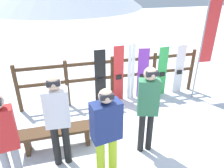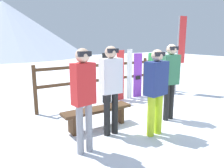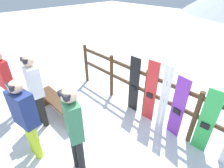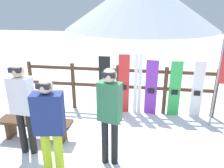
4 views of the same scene
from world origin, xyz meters
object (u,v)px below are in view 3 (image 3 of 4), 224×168
(bench, at_px, (57,103))
(snowboard_red, at_px, (150,92))
(person_navy, at_px, (25,116))
(person_red, at_px, (5,80))
(person_white, at_px, (35,87))
(snowboard_purple, at_px, (178,108))
(person_plaid_green, at_px, (74,127))
(snowboard_black_stripe, at_px, (134,85))
(snowboard_green, at_px, (206,123))
(ski_pair_white, at_px, (164,98))

(bench, distance_m, snowboard_red, 2.36)
(person_navy, bearing_deg, person_red, 175.07)
(person_white, height_order, snowboard_purple, person_white)
(person_red, bearing_deg, person_white, 25.52)
(snowboard_red, bearing_deg, person_plaid_green, -91.07)
(person_plaid_green, distance_m, snowboard_black_stripe, 2.14)
(person_red, relative_size, person_white, 0.99)
(bench, distance_m, person_plaid_green, 1.91)
(bench, relative_size, snowboard_green, 1.08)
(snowboard_black_stripe, xyz_separation_m, snowboard_purple, (1.21, -0.00, -0.03))
(person_navy, bearing_deg, ski_pair_white, 62.78)
(person_red, bearing_deg, snowboard_purple, 37.04)
(snowboard_purple, bearing_deg, person_plaid_green, -109.92)
(person_navy, bearing_deg, snowboard_red, 69.66)
(person_red, bearing_deg, person_plaid_green, 7.34)
(person_plaid_green, height_order, snowboard_black_stripe, person_plaid_green)
(bench, bearing_deg, person_red, -130.85)
(bench, xyz_separation_m, person_red, (-0.71, -0.82, 0.73))
(person_navy, relative_size, snowboard_green, 1.19)
(ski_pair_white, relative_size, snowboard_purple, 1.10)
(snowboard_black_stripe, relative_size, snowboard_purple, 1.04)
(snowboard_black_stripe, relative_size, snowboard_green, 1.04)
(snowboard_black_stripe, bearing_deg, ski_pair_white, 0.22)
(person_red, bearing_deg, bench, 49.15)
(snowboard_black_stripe, xyz_separation_m, snowboard_green, (1.80, -0.00, -0.03))
(person_red, xyz_separation_m, snowboard_green, (3.73, 2.37, -0.34))
(ski_pair_white, bearing_deg, bench, -143.31)
(bench, height_order, person_plaid_green, person_plaid_green)
(person_white, bearing_deg, snowboard_purple, 40.21)
(person_plaid_green, bearing_deg, person_navy, -153.72)
(snowboard_green, bearing_deg, person_white, -145.94)
(snowboard_black_stripe, xyz_separation_m, ski_pair_white, (0.87, 0.00, 0.05))
(person_plaid_green, distance_m, ski_pair_white, 2.12)
(person_red, relative_size, person_plaid_green, 0.99)
(bench, xyz_separation_m, snowboard_black_stripe, (1.22, 1.55, 0.42))
(person_white, xyz_separation_m, person_plaid_green, (1.62, -0.06, 0.02))
(ski_pair_white, bearing_deg, person_navy, -117.22)
(snowboard_red, xyz_separation_m, ski_pair_white, (0.36, 0.00, 0.01))
(person_red, distance_m, ski_pair_white, 3.67)
(snowboard_green, bearing_deg, person_plaid_green, -123.01)
(person_navy, height_order, snowboard_black_stripe, person_navy)
(person_red, height_order, snowboard_green, person_red)
(person_plaid_green, bearing_deg, snowboard_red, 88.93)
(person_red, relative_size, snowboard_black_stripe, 1.17)
(person_navy, bearing_deg, person_white, 145.61)
(snowboard_red, relative_size, snowboard_purple, 1.08)
(person_red, bearing_deg, snowboard_black_stripe, 50.90)
(snowboard_green, bearing_deg, snowboard_black_stripe, 180.00)
(person_red, relative_size, snowboard_purple, 1.22)
(person_navy, xyz_separation_m, ski_pair_white, (1.29, 2.50, -0.20))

